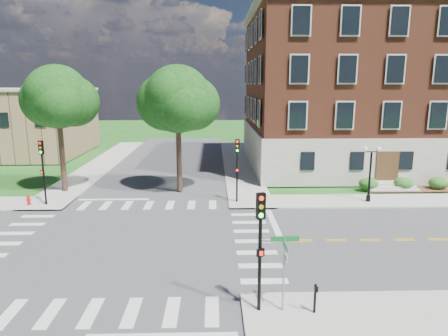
{
  "coord_description": "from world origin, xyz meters",
  "views": [
    {
      "loc": [
        4.91,
        -21.62,
        8.89
      ],
      "look_at": [
        5.61,
        5.47,
        3.2
      ],
      "focal_mm": 32.0,
      "sensor_mm": 36.0,
      "label": 1
    }
  ],
  "objects_px": {
    "twin_lamp_west": "(370,171)",
    "fire_hydrant": "(29,200)",
    "traffic_signal_nw": "(43,164)",
    "push_button_post": "(315,297)",
    "traffic_signal_ne": "(237,162)",
    "traffic_signal_se": "(260,237)",
    "street_sign_pole": "(284,259)"
  },
  "relations": [
    {
      "from": "traffic_signal_ne",
      "to": "twin_lamp_west",
      "type": "height_order",
      "value": "traffic_signal_ne"
    },
    {
      "from": "traffic_signal_se",
      "to": "fire_hydrant",
      "type": "bearing_deg",
      "value": 136.87
    },
    {
      "from": "push_button_post",
      "to": "traffic_signal_ne",
      "type": "bearing_deg",
      "value": 98.12
    },
    {
      "from": "street_sign_pole",
      "to": "traffic_signal_se",
      "type": "bearing_deg",
      "value": 177.4
    },
    {
      "from": "twin_lamp_west",
      "to": "street_sign_pole",
      "type": "relative_size",
      "value": 1.36
    },
    {
      "from": "fire_hydrant",
      "to": "twin_lamp_west",
      "type": "bearing_deg",
      "value": 0.49
    },
    {
      "from": "twin_lamp_west",
      "to": "fire_hydrant",
      "type": "distance_m",
      "value": 25.66
    },
    {
      "from": "traffic_signal_nw",
      "to": "push_button_post",
      "type": "bearing_deg",
      "value": -42.11
    },
    {
      "from": "twin_lamp_west",
      "to": "fire_hydrant",
      "type": "height_order",
      "value": "twin_lamp_west"
    },
    {
      "from": "traffic_signal_ne",
      "to": "street_sign_pole",
      "type": "distance_m",
      "value": 15.05
    },
    {
      "from": "traffic_signal_ne",
      "to": "twin_lamp_west",
      "type": "xyz_separation_m",
      "value": [
        10.06,
        -0.17,
        -0.66
      ]
    },
    {
      "from": "traffic_signal_se",
      "to": "push_button_post",
      "type": "distance_m",
      "value": 3.23
    },
    {
      "from": "traffic_signal_nw",
      "to": "twin_lamp_west",
      "type": "height_order",
      "value": "traffic_signal_nw"
    },
    {
      "from": "twin_lamp_west",
      "to": "push_button_post",
      "type": "xyz_separation_m",
      "value": [
        -7.89,
        -15.04,
        -1.73
      ]
    },
    {
      "from": "street_sign_pole",
      "to": "push_button_post",
      "type": "height_order",
      "value": "street_sign_pole"
    },
    {
      "from": "push_button_post",
      "to": "street_sign_pole",
      "type": "bearing_deg",
      "value": 169.57
    },
    {
      "from": "fire_hydrant",
      "to": "push_button_post",
      "type": "bearing_deg",
      "value": -39.96
    },
    {
      "from": "fire_hydrant",
      "to": "traffic_signal_nw",
      "type": "bearing_deg",
      "value": 1.36
    },
    {
      "from": "traffic_signal_se",
      "to": "fire_hydrant",
      "type": "relative_size",
      "value": 6.4
    },
    {
      "from": "traffic_signal_ne",
      "to": "fire_hydrant",
      "type": "height_order",
      "value": "traffic_signal_ne"
    },
    {
      "from": "twin_lamp_west",
      "to": "push_button_post",
      "type": "bearing_deg",
      "value": -117.67
    },
    {
      "from": "street_sign_pole",
      "to": "fire_hydrant",
      "type": "distance_m",
      "value": 22.1
    },
    {
      "from": "street_sign_pole",
      "to": "fire_hydrant",
      "type": "height_order",
      "value": "street_sign_pole"
    },
    {
      "from": "twin_lamp_west",
      "to": "fire_hydrant",
      "type": "xyz_separation_m",
      "value": [
        -25.58,
        -0.22,
        -2.06
      ]
    },
    {
      "from": "twin_lamp_west",
      "to": "fire_hydrant",
      "type": "bearing_deg",
      "value": -179.51
    },
    {
      "from": "traffic_signal_se",
      "to": "street_sign_pole",
      "type": "distance_m",
      "value": 1.29
    },
    {
      "from": "traffic_signal_se",
      "to": "street_sign_pole",
      "type": "height_order",
      "value": "traffic_signal_se"
    },
    {
      "from": "traffic_signal_ne",
      "to": "fire_hydrant",
      "type": "xyz_separation_m",
      "value": [
        -15.52,
        -0.4,
        -2.72
      ]
    },
    {
      "from": "traffic_signal_nw",
      "to": "twin_lamp_west",
      "type": "distance_m",
      "value": 24.33
    },
    {
      "from": "street_sign_pole",
      "to": "fire_hydrant",
      "type": "xyz_separation_m",
      "value": [
        -16.48,
        14.6,
        -1.84
      ]
    },
    {
      "from": "traffic_signal_se",
      "to": "traffic_signal_nw",
      "type": "height_order",
      "value": "same"
    },
    {
      "from": "traffic_signal_ne",
      "to": "fire_hydrant",
      "type": "relative_size",
      "value": 6.4
    }
  ]
}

